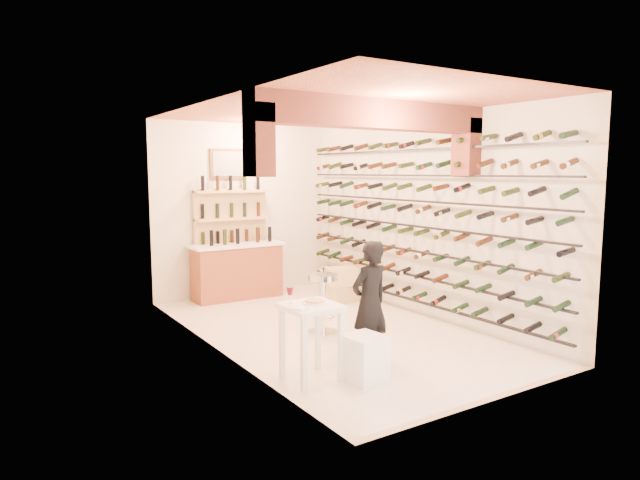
# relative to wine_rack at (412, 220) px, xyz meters

# --- Properties ---
(ground) EXTENTS (6.00, 6.00, 0.00)m
(ground) POSITION_rel_wine_rack_xyz_m (-1.53, 0.00, -1.55)
(ground) COLOR #F1E5D0
(ground) RESTS_ON ground
(room_shell) EXTENTS (3.52, 6.02, 3.21)m
(room_shell) POSITION_rel_wine_rack_xyz_m (-1.53, -0.26, 0.70)
(room_shell) COLOR beige
(room_shell) RESTS_ON ground
(wine_rack) EXTENTS (0.32, 5.70, 2.56)m
(wine_rack) POSITION_rel_wine_rack_xyz_m (0.00, 0.00, 0.00)
(wine_rack) COLOR black
(wine_rack) RESTS_ON ground
(back_counter) EXTENTS (1.70, 0.62, 1.29)m
(back_counter) POSITION_rel_wine_rack_xyz_m (-1.83, 2.65, -1.02)
(back_counter) COLOR brown
(back_counter) RESTS_ON ground
(back_shelving) EXTENTS (1.40, 0.31, 2.73)m
(back_shelving) POSITION_rel_wine_rack_xyz_m (-1.83, 2.89, -0.38)
(back_shelving) COLOR tan
(back_shelving) RESTS_ON ground
(tasting_table) EXTENTS (0.59, 0.59, 1.04)m
(tasting_table) POSITION_rel_wine_rack_xyz_m (-2.80, -1.50, -0.85)
(tasting_table) COLOR white
(tasting_table) RESTS_ON ground
(white_stool) EXTENTS (0.46, 0.46, 0.52)m
(white_stool) POSITION_rel_wine_rack_xyz_m (-2.32, -1.85, -1.29)
(white_stool) COLOR white
(white_stool) RESTS_ON ground
(person) EXTENTS (0.59, 0.43, 1.50)m
(person) POSITION_rel_wine_rack_xyz_m (-1.92, -1.42, -0.80)
(person) COLOR black
(person) RESTS_ON ground
(chrome_barstool) EXTENTS (0.45, 0.45, 0.87)m
(chrome_barstool) POSITION_rel_wine_rack_xyz_m (-1.73, -0.09, -1.05)
(chrome_barstool) COLOR silver
(chrome_barstool) RESTS_ON ground
(crate_lower) EXTENTS (0.51, 0.37, 0.30)m
(crate_lower) POSITION_rel_wine_rack_xyz_m (-0.40, 1.37, -1.40)
(crate_lower) COLOR tan
(crate_lower) RESTS_ON ground
(crate_upper) EXTENTS (0.64, 0.53, 0.32)m
(crate_upper) POSITION_rel_wine_rack_xyz_m (-0.40, 1.37, -1.09)
(crate_upper) COLOR tan
(crate_upper) RESTS_ON crate_lower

